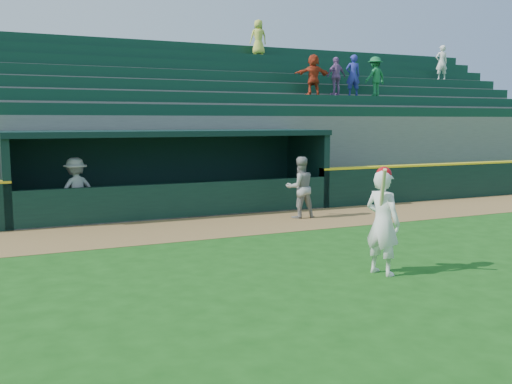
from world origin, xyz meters
The scene contains 9 objects.
ground centered at (0.00, 0.00, 0.00)m, with size 120.00×120.00×0.00m, color #174E13.
warning_track centered at (0.00, 4.90, 0.01)m, with size 40.00×3.00×0.01m, color olive.
field_wall_right centered at (12.25, 6.55, 0.60)m, with size 15.50×0.30×1.20m, color black.
wall_stripe_right centered at (12.25, 6.55, 1.23)m, with size 15.50×0.32×0.06m, color yellow.
dugout_player_front centered at (2.97, 5.16, 0.87)m, with size 0.85×0.66×1.74m, color gray.
dugout_player_inside centered at (-2.89, 7.08, 0.88)m, with size 1.14×0.65×1.76m, color #A8A8A2.
dugout centered at (0.00, 8.00, 1.36)m, with size 9.40×2.80×2.46m.
stands centered at (0.00, 12.57, 2.40)m, with size 34.50×6.25×7.57m.
batter_at_plate centered at (1.44, -0.71, 0.97)m, with size 0.65×0.84×1.96m.
Camera 1 is at (-4.73, -8.91, 2.74)m, focal length 40.00 mm.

